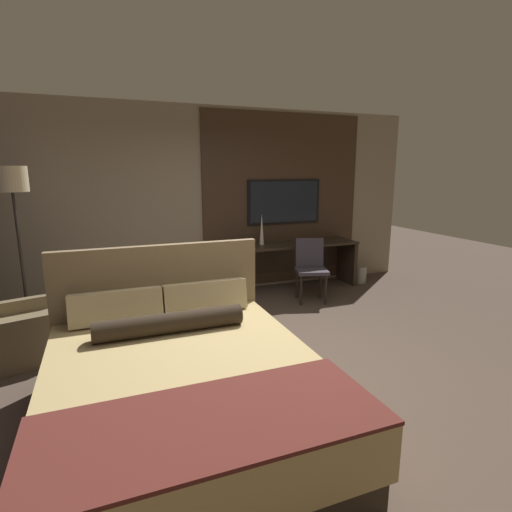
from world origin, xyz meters
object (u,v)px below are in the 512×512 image
(floor_lamp, at_px, (13,193))
(waste_bin, at_px, (360,274))
(armchair_by_window, at_px, (14,336))
(tv, at_px, (284,202))
(vase_tall, at_px, (262,229))
(desk, at_px, (290,257))
(book, at_px, (246,246))
(bed, at_px, (183,387))
(desk_chair, at_px, (310,264))

(floor_lamp, relative_size, waste_bin, 6.85)
(armchair_by_window, bearing_deg, tv, -83.69)
(armchair_by_window, distance_m, vase_tall, 3.54)
(desk, relative_size, waste_bin, 7.76)
(book, bearing_deg, tv, 22.06)
(bed, distance_m, armchair_by_window, 2.18)
(bed, xyz_separation_m, desk, (2.30, 2.97, 0.19))
(desk_chair, xyz_separation_m, waste_bin, (1.24, 0.49, -0.40))
(armchair_by_window, relative_size, book, 3.63)
(desk, xyz_separation_m, tv, (0.00, 0.23, 0.86))
(bed, distance_m, desk, 3.76)
(tv, xyz_separation_m, book, (-0.76, -0.31, -0.62))
(floor_lamp, xyz_separation_m, book, (2.89, 0.40, -0.86))
(desk_chair, relative_size, vase_tall, 1.91)
(floor_lamp, bearing_deg, desk_chair, -2.46)
(desk_chair, height_order, floor_lamp, floor_lamp)
(bed, distance_m, vase_tall, 3.59)
(tv, bearing_deg, book, -157.94)
(tv, distance_m, vase_tall, 0.64)
(bed, distance_m, floor_lamp, 3.11)
(bed, bearing_deg, vase_tall, 58.62)
(floor_lamp, height_order, vase_tall, floor_lamp)
(tv, height_order, book, tv)
(book, height_order, waste_bin, book)
(floor_lamp, relative_size, book, 7.52)
(bed, height_order, vase_tall, vase_tall)
(desk, xyz_separation_m, desk_chair, (0.02, -0.64, 0.02))
(bed, bearing_deg, floor_lamp, 118.59)
(floor_lamp, distance_m, book, 3.05)
(tv, distance_m, desk_chair, 1.21)
(bed, relative_size, floor_lamp, 1.18)
(waste_bin, bearing_deg, bed, -141.63)
(vase_tall, bearing_deg, waste_bin, -6.41)
(desk_chair, height_order, waste_bin, desk_chair)
(desk, bearing_deg, floor_lamp, -172.50)
(desk, height_order, tv, tv)
(armchair_by_window, relative_size, waste_bin, 3.30)
(desk, bearing_deg, waste_bin, -6.69)
(floor_lamp, xyz_separation_m, waste_bin, (4.92, 0.33, -1.48))
(tv, relative_size, waste_bin, 4.45)
(floor_lamp, bearing_deg, tv, 11.03)
(desk, xyz_separation_m, waste_bin, (1.26, -0.15, -0.38))
(desk, distance_m, armchair_by_window, 3.89)
(armchair_by_window, height_order, floor_lamp, floor_lamp)
(bed, relative_size, tv, 1.82)
(desk_chair, distance_m, book, 0.99)
(desk, bearing_deg, bed, -127.82)
(desk_chair, distance_m, floor_lamp, 3.84)
(desk_chair, height_order, armchair_by_window, desk_chair)
(floor_lamp, xyz_separation_m, vase_tall, (3.19, 0.53, -0.64))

